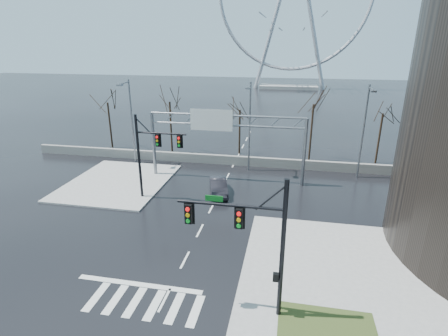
% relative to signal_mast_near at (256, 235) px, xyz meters
% --- Properties ---
extents(ground, '(260.00, 260.00, 0.00)m').
position_rel_signal_mast_near_xyz_m(ground, '(-5.14, 4.04, -4.87)').
color(ground, black).
rests_on(ground, ground).
extents(sidewalk_right_ext, '(12.00, 10.00, 0.15)m').
position_rel_signal_mast_near_xyz_m(sidewalk_right_ext, '(4.86, 6.04, -4.80)').
color(sidewalk_right_ext, gray).
rests_on(sidewalk_right_ext, ground).
extents(sidewalk_far, '(10.00, 12.00, 0.15)m').
position_rel_signal_mast_near_xyz_m(sidewalk_far, '(-16.14, 16.04, -4.80)').
color(sidewalk_far, gray).
rests_on(sidewalk_far, ground).
extents(grass_strip, '(5.00, 4.00, 0.02)m').
position_rel_signal_mast_near_xyz_m(grass_strip, '(3.86, -0.96, -4.72)').
color(grass_strip, '#293C19').
rests_on(grass_strip, sidewalk_near).
extents(barrier_wall, '(52.00, 0.50, 1.10)m').
position_rel_signal_mast_near_xyz_m(barrier_wall, '(-5.14, 24.04, -4.32)').
color(barrier_wall, slate).
rests_on(barrier_wall, ground).
extents(signal_mast_near, '(5.52, 0.41, 8.00)m').
position_rel_signal_mast_near_xyz_m(signal_mast_near, '(0.00, 0.00, 0.00)').
color(signal_mast_near, black).
rests_on(signal_mast_near, ground).
extents(signal_mast_far, '(4.72, 0.41, 8.00)m').
position_rel_signal_mast_near_xyz_m(signal_mast_far, '(-11.01, 13.00, -0.04)').
color(signal_mast_far, black).
rests_on(signal_mast_far, ground).
extents(sign_gantry, '(16.36, 0.40, 7.60)m').
position_rel_signal_mast_near_xyz_m(sign_gantry, '(-5.52, 19.00, 0.31)').
color(sign_gantry, slate).
rests_on(sign_gantry, ground).
extents(streetlight_left, '(0.50, 2.55, 10.00)m').
position_rel_signal_mast_near_xyz_m(streetlight_left, '(-17.14, 22.20, 1.01)').
color(streetlight_left, slate).
rests_on(streetlight_left, ground).
extents(streetlight_mid, '(0.50, 2.55, 10.00)m').
position_rel_signal_mast_near_xyz_m(streetlight_mid, '(-3.14, 22.20, 1.01)').
color(streetlight_mid, slate).
rests_on(streetlight_mid, ground).
extents(streetlight_right, '(0.50, 2.55, 10.00)m').
position_rel_signal_mast_near_xyz_m(streetlight_right, '(8.86, 22.20, 1.01)').
color(streetlight_right, slate).
rests_on(streetlight_right, ground).
extents(tree_far_left, '(3.50, 3.50, 7.00)m').
position_rel_signal_mast_near_xyz_m(tree_far_left, '(-23.14, 28.04, 0.70)').
color(tree_far_left, black).
rests_on(tree_far_left, ground).
extents(tree_left, '(3.75, 3.75, 7.50)m').
position_rel_signal_mast_near_xyz_m(tree_left, '(-14.14, 27.54, 1.10)').
color(tree_left, black).
rests_on(tree_left, ground).
extents(tree_center, '(3.25, 3.25, 6.50)m').
position_rel_signal_mast_near_xyz_m(tree_center, '(-5.14, 28.54, 0.30)').
color(tree_center, black).
rests_on(tree_center, ground).
extents(tree_right, '(3.90, 3.90, 7.80)m').
position_rel_signal_mast_near_xyz_m(tree_right, '(3.86, 27.54, 1.34)').
color(tree_right, black).
rests_on(tree_right, ground).
extents(tree_far_right, '(3.40, 3.40, 6.80)m').
position_rel_signal_mast_near_xyz_m(tree_far_right, '(11.86, 28.04, 0.54)').
color(tree_far_right, black).
rests_on(tree_far_right, ground).
extents(car, '(2.76, 4.72, 1.47)m').
position_rel_signal_mast_near_xyz_m(car, '(-5.18, 15.35, -4.14)').
color(car, black).
rests_on(car, ground).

